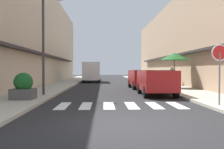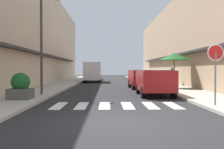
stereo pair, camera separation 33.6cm
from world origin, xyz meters
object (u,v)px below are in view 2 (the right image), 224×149
(parked_car_near, at_px, (154,80))
(pedestrian_walking_near, at_px, (172,75))
(cafe_umbrella, at_px, (174,57))
(round_street_sign, at_px, (215,59))
(delivery_van, at_px, (92,70))
(parked_car_mid, at_px, (142,77))
(street_lamp, at_px, (45,34))
(planter_corner, at_px, (21,87))

(parked_car_near, relative_size, pedestrian_walking_near, 2.32)
(cafe_umbrella, bearing_deg, round_street_sign, -95.44)
(delivery_van, distance_m, pedestrian_walking_near, 11.44)
(parked_car_mid, xyz_separation_m, pedestrian_walking_near, (2.99, 2.18, 0.10))
(street_lamp, distance_m, pedestrian_walking_near, 12.43)
(round_street_sign, xyz_separation_m, planter_corner, (-8.27, 2.33, -1.25))
(cafe_umbrella, xyz_separation_m, pedestrian_walking_near, (0.58, 2.88, -1.47))
(parked_car_near, distance_m, cafe_umbrella, 5.64)
(round_street_sign, height_order, cafe_umbrella, cafe_umbrella)
(delivery_van, relative_size, street_lamp, 0.99)
(parked_car_near, xyz_separation_m, pedestrian_walking_near, (2.99, 7.74, 0.10))
(cafe_umbrella, height_order, planter_corner, cafe_umbrella)
(round_street_sign, relative_size, pedestrian_walking_near, 1.39)
(parked_car_mid, bearing_deg, parked_car_near, -90.00)
(round_street_sign, bearing_deg, delivery_van, 105.78)
(street_lamp, xyz_separation_m, cafe_umbrella, (8.58, 5.16, -1.00))
(parked_car_mid, height_order, cafe_umbrella, cafe_umbrella)
(parked_car_mid, relative_size, pedestrian_walking_near, 2.36)
(street_lamp, bearing_deg, cafe_umbrella, 31.02)
(delivery_van, distance_m, street_lamp, 16.89)
(cafe_umbrella, distance_m, pedestrian_walking_near, 3.29)
(delivery_van, bearing_deg, round_street_sign, -74.22)
(parked_car_mid, xyz_separation_m, cafe_umbrella, (2.41, -0.70, 1.57))
(street_lamp, height_order, planter_corner, street_lamp)
(parked_car_near, bearing_deg, planter_corner, -159.72)
(round_street_sign, xyz_separation_m, street_lamp, (-7.65, 4.53, 1.57))
(parked_car_mid, bearing_deg, round_street_sign, -81.87)
(parked_car_near, height_order, round_street_sign, round_street_sign)
(delivery_van, xyz_separation_m, cafe_umbrella, (6.92, -11.52, 1.08))
(parked_car_near, height_order, street_lamp, street_lamp)
(cafe_umbrella, bearing_deg, delivery_van, 120.98)
(street_lamp, relative_size, cafe_umbrella, 2.08)
(street_lamp, distance_m, planter_corner, 3.63)
(parked_car_near, bearing_deg, round_street_sign, -72.94)
(parked_car_mid, distance_m, planter_corner, 10.54)
(round_street_sign, bearing_deg, parked_car_near, 107.06)
(round_street_sign, bearing_deg, street_lamp, 149.38)
(delivery_van, bearing_deg, parked_car_mid, -67.38)
(parked_car_mid, height_order, street_lamp, street_lamp)
(pedestrian_walking_near, bearing_deg, round_street_sign, 64.41)
(cafe_umbrella, bearing_deg, street_lamp, -148.98)
(planter_corner, relative_size, pedestrian_walking_near, 0.73)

